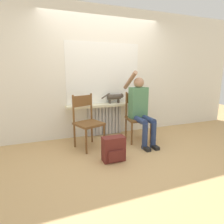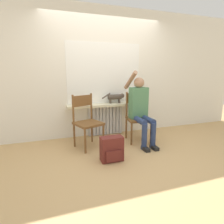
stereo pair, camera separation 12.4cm
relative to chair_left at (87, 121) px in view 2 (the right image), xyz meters
The scene contains 10 objects.
ground_plane 0.94m from the chair_left, 48.60° to the right, with size 12.00×12.00×0.00m, color tan.
wall_with_window 1.18m from the chair_left, 50.52° to the left, with size 7.00×0.06×2.70m.
radiator 0.78m from the chair_left, 46.81° to the left, with size 0.77×0.08×0.66m.
windowsill 0.73m from the chair_left, 41.96° to the left, with size 1.67×0.27×0.05m.
window_glass 1.16m from the chair_left, 48.92° to the left, with size 1.60×0.01×1.27m.
chair_left is the anchor object (origin of this frame).
chair_right 1.04m from the chair_left, ahead, with size 0.50×0.50×0.98m.
person 1.06m from the chair_left, ahead, with size 0.36×0.99×1.41m.
cat 0.96m from the chair_left, 33.47° to the left, with size 0.51×0.11×0.23m.
backpack 0.80m from the chair_left, 70.81° to the right, with size 0.35×0.21×0.39m.
Camera 2 is at (-1.17, -2.71, 1.38)m, focal length 30.00 mm.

